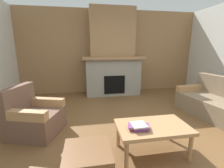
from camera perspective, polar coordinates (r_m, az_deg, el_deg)
The scene contains 8 objects.
ground at distance 2.97m, azimuth 9.43°, elevation -17.36°, with size 9.00×9.00×0.00m, color brown.
wall_back_wood_panel at distance 5.48m, azimuth -0.57°, elevation 11.48°, with size 6.00×0.12×2.70m, color #997047.
fireplace at distance 5.12m, azimuth 0.13°, elevation 9.29°, with size 1.90×0.82×2.70m.
couch at distance 4.14m, azimuth 35.02°, elevation -6.38°, with size 1.09×1.90×0.85m.
armchair at distance 3.15m, azimuth -26.36°, elevation -10.74°, with size 0.95×0.95×0.85m.
coffee_table at distance 2.38m, azimuth 14.43°, elevation -15.41°, with size 1.00×0.60×0.43m.
ottoman at distance 2.01m, azimuth -8.65°, elevation -26.98°, with size 0.52×0.52×0.40m, color brown.
book_stack_near_edge at distance 2.21m, azimuth 9.59°, elevation -14.78°, with size 0.31×0.25×0.07m.
Camera 1 is at (-0.89, -2.41, 1.49)m, focal length 25.33 mm.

